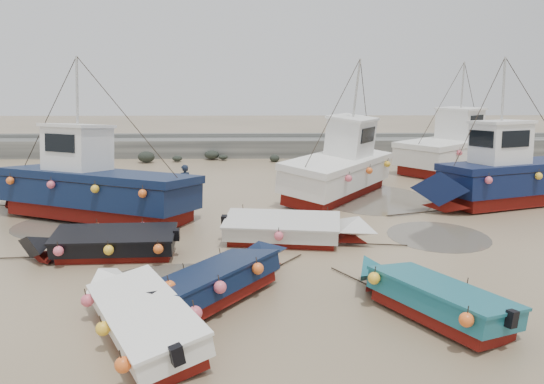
{
  "coord_description": "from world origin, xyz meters",
  "views": [
    {
      "loc": [
        -1.69,
        -14.46,
        5.51
      ],
      "look_at": [
        -1.36,
        4.13,
        1.4
      ],
      "focal_mm": 35.0,
      "sensor_mm": 36.0,
      "label": 1
    }
  ],
  "objects": [
    {
      "name": "cabin_boat_2",
      "position": [
        8.64,
        7.6,
        1.36
      ],
      "size": [
        9.51,
        4.75,
        6.22
      ],
      "rotation": [
        0.0,
        0.0,
        1.9
      ],
      "color": "maroon",
      "rests_on": "ground"
    },
    {
      "name": "dinghy_1",
      "position": [
        -2.69,
        -1.81,
        0.55
      ],
      "size": [
        4.17,
        5.31,
        1.43
      ],
      "rotation": [
        0.0,
        0.0,
        -0.63
      ],
      "color": "maroon",
      "rests_on": "ground"
    },
    {
      "name": "puddle_a",
      "position": [
        -3.9,
        -0.81,
        0.0
      ],
      "size": [
        4.57,
        4.57,
        0.01
      ],
      "primitive_type": "cylinder",
      "color": "#585144",
      "rests_on": "ground"
    },
    {
      "name": "puddle_d",
      "position": [
        3.34,
        8.94,
        0.0
      ],
      "size": [
        5.2,
        5.2,
        0.01
      ],
      "primitive_type": "cylinder",
      "color": "#585144",
      "rests_on": "ground"
    },
    {
      "name": "dinghy_4",
      "position": [
        -6.6,
        1.18,
        0.55
      ],
      "size": [
        6.01,
        2.06,
        1.43
      ],
      "rotation": [
        0.0,
        0.0,
        1.62
      ],
      "color": "maroon",
      "rests_on": "ground"
    },
    {
      "name": "ground",
      "position": [
        0.0,
        0.0,
        0.0
      ],
      "size": [
        120.0,
        120.0,
        0.0
      ],
      "primitive_type": "plane",
      "color": "tan",
      "rests_on": "ground"
    },
    {
      "name": "dinghy_2",
      "position": [
        2.12,
        -2.96,
        0.55
      ],
      "size": [
        3.61,
        5.14,
        1.43
      ],
      "rotation": [
        0.0,
        0.0,
        0.56
      ],
      "color": "maroon",
      "rests_on": "ground"
    },
    {
      "name": "dinghy_0",
      "position": [
        -4.29,
        -3.79,
        0.54
      ],
      "size": [
        3.71,
        5.9,
        1.43
      ],
      "rotation": [
        0.0,
        0.0,
        0.5
      ],
      "color": "maroon",
      "rests_on": "ground"
    },
    {
      "name": "cabin_boat_1",
      "position": [
        2.01,
        9.94,
        1.34
      ],
      "size": [
        6.72,
        9.05,
        6.22
      ],
      "rotation": [
        0.0,
        0.0,
        -0.6
      ],
      "color": "maroon",
      "rests_on": "ground"
    },
    {
      "name": "dinghy_5",
      "position": [
        -0.68,
        2.57,
        0.54
      ],
      "size": [
        6.14,
        2.54,
        1.43
      ],
      "rotation": [
        0.0,
        0.0,
        -1.71
      ],
      "color": "maroon",
      "rests_on": "ground"
    },
    {
      "name": "cabin_boat_0",
      "position": [
        -8.69,
        6.0,
        1.31
      ],
      "size": [
        10.63,
        6.0,
        6.22
      ],
      "rotation": [
        0.0,
        0.0,
        1.17
      ],
      "color": "maroon",
      "rests_on": "ground"
    },
    {
      "name": "person",
      "position": [
        -5.13,
        8.43,
        0.0
      ],
      "size": [
        0.74,
        0.67,
        1.69
      ],
      "primitive_type": "imported",
      "rotation": [
        0.0,
        0.0,
        3.72
      ],
      "color": "#182234",
      "rests_on": "ground"
    },
    {
      "name": "puddle_b",
      "position": [
        4.43,
        3.19,
        0.0
      ],
      "size": [
        3.52,
        3.52,
        0.01
      ],
      "primitive_type": "cylinder",
      "color": "#585144",
      "rests_on": "ground"
    },
    {
      "name": "seawall",
      "position": [
        0.05,
        21.99,
        0.63
      ],
      "size": [
        60.0,
        4.92,
        1.5
      ],
      "color": "slate",
      "rests_on": "ground"
    },
    {
      "name": "cabin_boat_3",
      "position": [
        9.65,
        16.4,
        1.33
      ],
      "size": [
        8.78,
        7.79,
        6.22
      ],
      "rotation": [
        0.0,
        0.0,
        -0.87
      ],
      "color": "maroon",
      "rests_on": "ground"
    },
    {
      "name": "puddle_c",
      "position": [
        -8.82,
        4.76,
        0.0
      ],
      "size": [
        4.46,
        4.46,
        0.01
      ],
      "primitive_type": "cylinder",
      "color": "#585144",
      "rests_on": "ground"
    }
  ]
}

